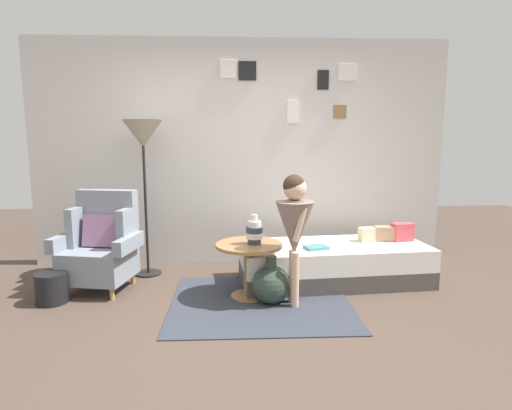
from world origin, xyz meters
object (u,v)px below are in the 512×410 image
at_px(side_table, 249,258).
at_px(book_on_daybed, 316,247).
at_px(person_child, 295,222).
at_px(daybed, 333,263).
at_px(floor_lamp, 143,140).
at_px(demijohn_near, 271,284).
at_px(vase_striped, 254,232).
at_px(armchair, 101,245).
at_px(magazine_basket, 52,288).

relative_size(side_table, book_on_daybed, 2.83).
bearing_deg(person_child, daybed, 50.37).
relative_size(person_child, book_on_daybed, 5.34).
distance_m(floor_lamp, demijohn_near, 2.02).
height_order(side_table, vase_striped, vase_striped).
distance_m(armchair, side_table, 1.49).
distance_m(daybed, person_child, 0.96).
relative_size(daybed, side_table, 3.16).
bearing_deg(person_child, floor_lamp, 147.61).
bearing_deg(floor_lamp, book_on_daybed, -16.11).
height_order(armchair, side_table, armchair).
relative_size(floor_lamp, magazine_basket, 5.97).
bearing_deg(book_on_daybed, magazine_basket, -173.61).
bearing_deg(magazine_basket, vase_striped, 1.07).
xyz_separation_m(person_child, demijohn_near, (-0.20, 0.06, -0.58)).
distance_m(vase_striped, magazine_basket, 1.91).
distance_m(daybed, side_table, 0.99).
bearing_deg(daybed, person_child, -129.63).
bearing_deg(book_on_daybed, daybed, 37.85).
distance_m(armchair, demijohn_near, 1.73).
distance_m(daybed, demijohn_near, 0.88).
bearing_deg(armchair, demijohn_near, -16.03).
relative_size(side_table, person_child, 0.53).
bearing_deg(person_child, armchair, 163.98).
distance_m(floor_lamp, magazine_basket, 1.69).
bearing_deg(side_table, demijohn_near, -38.43).
bearing_deg(side_table, vase_striped, -22.80).
bearing_deg(side_table, book_on_daybed, 18.31).
xyz_separation_m(side_table, book_on_daybed, (0.67, 0.22, 0.04)).
bearing_deg(demijohn_near, armchair, 163.97).
xyz_separation_m(vase_striped, person_child, (0.34, -0.19, 0.12)).
height_order(side_table, magazine_basket, side_table).
relative_size(demijohn_near, magazine_basket, 1.55).
bearing_deg(book_on_daybed, armchair, 177.37).
height_order(person_child, demijohn_near, person_child).
bearing_deg(armchair, magazine_basket, -132.76).
height_order(floor_lamp, person_child, floor_lamp).
bearing_deg(floor_lamp, magazine_basket, -131.93).
bearing_deg(magazine_basket, floor_lamp, 48.07).
xyz_separation_m(vase_striped, magazine_basket, (-1.84, -0.03, -0.49)).
xyz_separation_m(armchair, magazine_basket, (-0.35, -0.37, -0.30)).
distance_m(floor_lamp, person_child, 1.89).
height_order(floor_lamp, magazine_basket, floor_lamp).
distance_m(side_table, magazine_basket, 1.81).
height_order(vase_striped, demijohn_near, vase_striped).
relative_size(vase_striped, magazine_basket, 0.98).
bearing_deg(armchair, person_child, -16.02).
distance_m(daybed, magazine_basket, 2.72).
xyz_separation_m(book_on_daybed, demijohn_near, (-0.48, -0.37, -0.24)).
distance_m(vase_striped, floor_lamp, 1.60).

